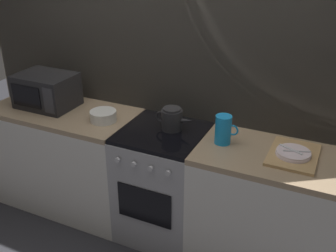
% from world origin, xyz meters
% --- Properties ---
extents(ground_plane, '(8.00, 8.00, 0.00)m').
position_xyz_m(ground_plane, '(0.00, 0.00, 0.00)').
color(ground_plane, '#2D2D33').
extents(back_wall, '(3.60, 0.05, 2.40)m').
position_xyz_m(back_wall, '(0.00, 0.32, 1.20)').
color(back_wall, '#A39989').
rests_on(back_wall, ground_plane).
extents(counter_left, '(1.20, 0.60, 0.90)m').
position_xyz_m(counter_left, '(-0.90, 0.00, 0.45)').
color(counter_left, silver).
rests_on(counter_left, ground_plane).
extents(stove_unit, '(0.60, 0.63, 0.90)m').
position_xyz_m(stove_unit, '(-0.00, -0.00, 0.45)').
color(stove_unit, '#9E9EA3').
rests_on(stove_unit, ground_plane).
extents(counter_right, '(1.20, 0.60, 0.90)m').
position_xyz_m(counter_right, '(0.90, 0.00, 0.45)').
color(counter_right, silver).
rests_on(counter_right, ground_plane).
extents(microwave, '(0.46, 0.35, 0.27)m').
position_xyz_m(microwave, '(-1.06, 0.02, 1.04)').
color(microwave, black).
rests_on(microwave, counter_left).
extents(kettle, '(0.28, 0.15, 0.17)m').
position_xyz_m(kettle, '(0.05, 0.06, 0.98)').
color(kettle, '#262628').
rests_on(kettle, stove_unit).
extents(mixing_bowl, '(0.20, 0.20, 0.08)m').
position_xyz_m(mixing_bowl, '(-0.48, -0.03, 0.94)').
color(mixing_bowl, silver).
rests_on(mixing_bowl, counter_left).
extents(pitcher, '(0.16, 0.11, 0.20)m').
position_xyz_m(pitcher, '(0.45, 0.01, 1.00)').
color(pitcher, '#198CD8').
rests_on(pitcher, counter_right).
extents(dish_pile, '(0.30, 0.40, 0.06)m').
position_xyz_m(dish_pile, '(0.91, 0.03, 0.92)').
color(dish_pile, tan).
rests_on(dish_pile, counter_right).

